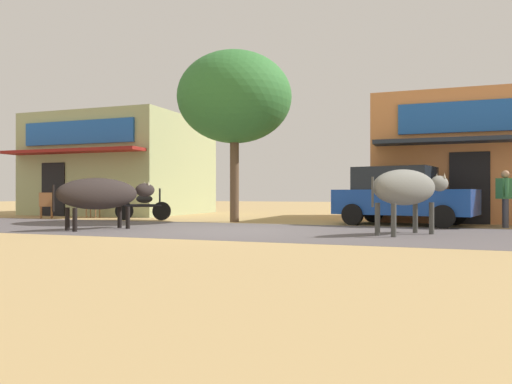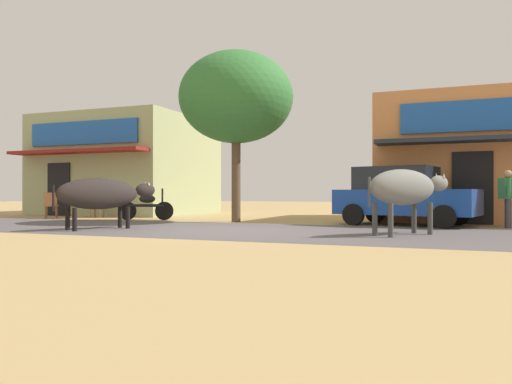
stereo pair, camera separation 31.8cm
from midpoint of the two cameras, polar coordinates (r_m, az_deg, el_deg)
name	(u,v)px [view 1 (the left image)]	position (r m, az deg, el deg)	size (l,w,h in m)	color
ground	(232,230)	(12.26, -3.48, -4.34)	(80.00, 80.00, 0.00)	tan
asphalt_road	(232,230)	(12.26, -3.48, -4.33)	(72.00, 5.23, 0.00)	#554E50
storefront_left_cafe	(123,166)	(22.87, -15.30, 2.84)	(6.31, 6.69, 4.16)	#A0AA76
storefront_right_club	(509,160)	(18.76, 26.40, 3.27)	(8.42, 6.69, 4.01)	#DB874D
roadside_tree	(234,98)	(15.93, -3.05, 10.65)	(3.57, 3.57, 5.32)	brown
parked_hatchback_car	(402,195)	(14.69, 15.65, -0.36)	(4.02, 2.50, 1.64)	#18439D
parked_motorcycle	(144,206)	(17.10, -13.18, -1.57)	(1.84, 0.57, 1.06)	black
cow_near_brown	(101,194)	(12.98, -17.90, -0.23)	(1.57, 2.56, 1.27)	#2A2220
cow_far_dark	(407,188)	(11.23, 16.03, 0.42)	(1.77, 2.27, 1.41)	slate
pedestrian_by_shop	(505,194)	(14.49, 25.96, -0.25)	(0.48, 0.61, 1.49)	#3F3F47
cafe_chair_near_tree	(94,204)	(19.31, -18.41, -1.27)	(0.53, 0.53, 0.92)	brown
cafe_chair_by_doorway	(46,204)	(19.23, -23.21, -1.27)	(0.62, 0.62, 0.92)	brown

